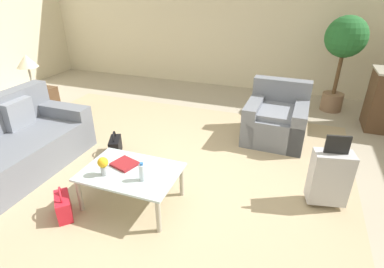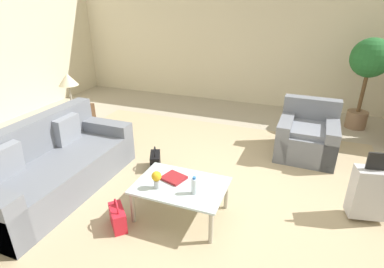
% 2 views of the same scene
% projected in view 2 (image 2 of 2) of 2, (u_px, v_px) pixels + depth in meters
% --- Properties ---
extents(ground_plane, '(12.00, 12.00, 0.00)m').
position_uv_depth(ground_plane, '(225.00, 198.00, 3.83)').
color(ground_plane, '#A89E89').
extents(wall_back, '(10.24, 0.12, 3.10)m').
position_uv_depth(wall_back, '(276.00, 38.00, 6.66)').
color(wall_back, beige).
rests_on(wall_back, ground).
extents(area_rug, '(5.20, 4.40, 0.01)m').
position_uv_depth(area_rug, '(187.00, 180.00, 4.20)').
color(area_rug, tan).
rests_on(area_rug, ground).
extents(couch, '(0.96, 2.21, 0.91)m').
position_uv_depth(couch, '(51.00, 168.00, 3.91)').
color(couch, slate).
rests_on(couch, ground).
extents(armchair, '(0.91, 0.98, 0.86)m').
position_uv_depth(armchair, '(307.00, 137.00, 4.84)').
color(armchair, slate).
rests_on(armchair, ground).
extents(coffee_table, '(1.02, 0.71, 0.42)m').
position_uv_depth(coffee_table, '(181.00, 188.00, 3.39)').
color(coffee_table, silver).
rests_on(coffee_table, ground).
extents(water_bottle, '(0.06, 0.06, 0.20)m').
position_uv_depth(water_bottle, '(194.00, 186.00, 3.18)').
color(water_bottle, silver).
rests_on(water_bottle, coffee_table).
extents(coffee_table_book, '(0.30, 0.29, 0.03)m').
position_uv_depth(coffee_table_book, '(174.00, 178.00, 3.47)').
color(coffee_table_book, maroon).
rests_on(coffee_table_book, coffee_table).
extents(flower_vase, '(0.11, 0.11, 0.21)m').
position_uv_depth(flower_vase, '(157.00, 178.00, 3.26)').
color(flower_vase, '#B2B7BC').
rests_on(flower_vase, coffee_table).
extents(side_table, '(0.55, 0.55, 0.54)m').
position_uv_depth(side_table, '(75.00, 120.00, 5.62)').
color(side_table, '#513823').
rests_on(side_table, ground).
extents(table_lamp, '(0.34, 0.34, 0.60)m').
position_uv_depth(table_lamp, '(68.00, 81.00, 5.32)').
color(table_lamp, '#ADA899').
rests_on(table_lamp, side_table).
extents(suitcase_silver, '(0.44, 0.30, 0.85)m').
position_uv_depth(suitcase_silver, '(370.00, 192.00, 3.34)').
color(suitcase_silver, '#B7B7BC').
rests_on(suitcase_silver, ground).
extents(handbag_black, '(0.26, 0.35, 0.36)m').
position_uv_depth(handbag_black, '(155.00, 161.00, 4.46)').
color(handbag_black, black).
rests_on(handbag_black, ground).
extents(handbag_red, '(0.32, 0.33, 0.36)m').
position_uv_depth(handbag_red, '(118.00, 217.00, 3.30)').
color(handbag_red, red).
rests_on(handbag_red, ground).
extents(potted_ficus, '(0.71, 0.71, 1.72)m').
position_uv_depth(potted_ficus, '(369.00, 66.00, 5.48)').
color(potted_ficus, '#84664C').
rests_on(potted_ficus, ground).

